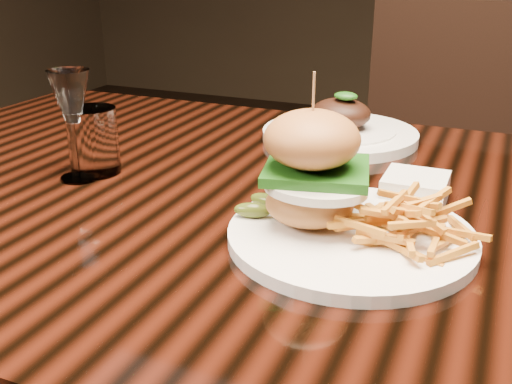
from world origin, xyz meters
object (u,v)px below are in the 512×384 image
at_px(wine_glass, 71,101).
at_px(far_dish, 340,130).
at_px(dining_table, 321,252).
at_px(chair_far, 437,160).
at_px(burger_plate, 343,202).

height_order(wine_glass, far_dish, wine_glass).
relative_size(dining_table, chair_far, 1.68).
bearing_deg(burger_plate, dining_table, 116.88).
height_order(far_dish, chair_far, chair_far).
height_order(burger_plate, wine_glass, burger_plate).
bearing_deg(far_dish, chair_far, 79.15).
height_order(burger_plate, chair_far, chair_far).
relative_size(wine_glass, chair_far, 0.17).
distance_m(wine_glass, chair_far, 1.09).
height_order(dining_table, burger_plate, burger_plate).
relative_size(burger_plate, wine_glass, 1.77).
distance_m(far_dish, chair_far, 0.65).
xyz_separation_m(dining_table, burger_plate, (0.05, -0.10, 0.13)).
xyz_separation_m(dining_table, far_dish, (-0.06, 0.29, 0.09)).
xyz_separation_m(wine_glass, far_dish, (0.30, 0.35, -0.10)).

